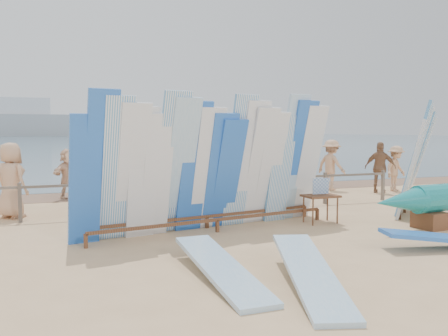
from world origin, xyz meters
name	(u,v)px	position (x,y,z in m)	size (l,w,h in m)	color
ground	(232,236)	(0.00, 0.00, 0.00)	(160.00, 160.00, 0.00)	tan
ocean	(63,138)	(0.00, 128.00, 0.00)	(320.00, 240.00, 0.02)	#3F5D70
wet_sand_strip	(156,192)	(0.00, 7.20, 0.00)	(40.00, 2.60, 0.01)	#7F5E47
distant_ship	(25,122)	(-12.00, 180.00, 5.31)	(45.00, 8.00, 14.00)	#999EA3
fence	(190,188)	(0.00, 3.00, 0.63)	(12.08, 0.08, 0.90)	#706355
main_surfboard_rack	(212,169)	(-0.17, 0.70, 1.30)	(5.77, 1.70, 2.89)	brown
side_surfboard_rack	(416,163)	(5.26, 0.86, 1.26)	(2.25, 2.16, 2.80)	brown
vendor_table	(320,208)	(2.37, 0.59, 0.34)	(0.77, 0.55, 1.02)	brown
flat_board_b	(310,287)	(-0.12, -3.20, 0.00)	(0.56, 2.70, 0.07)	#8DBEE1
flat_board_a	(221,278)	(-1.11, -2.44, 0.00)	(0.56, 2.70, 0.07)	#8DBEE1
beach_chair_left	(198,199)	(0.38, 3.50, 0.24)	(0.55, 0.56, 0.83)	red
beach_chair_right	(194,196)	(0.40, 4.01, 0.26)	(0.60, 0.62, 0.89)	red
stroller	(265,186)	(2.67, 4.19, 0.42)	(0.69, 0.86, 1.05)	red
beachgoer_2	(105,180)	(-2.00, 3.99, 0.80)	(0.77, 0.37, 1.59)	beige
beachgoer_6	(215,174)	(1.29, 4.75, 0.78)	(0.76, 0.36, 1.55)	tan
beachgoer_extra_0	(396,168)	(7.82, 4.61, 0.78)	(1.01, 0.42, 1.57)	tan
beachgoer_8	(266,172)	(2.98, 4.74, 0.80)	(0.77, 0.37, 1.59)	beige
beachgoer_4	(217,175)	(1.27, 4.57, 0.79)	(0.92, 0.40, 1.57)	#8C6042
beachgoer_1	(87,180)	(-2.43, 4.35, 0.78)	(0.57, 0.31, 1.57)	#8C6042
beachgoer_0	(11,180)	(-4.22, 3.68, 0.90)	(0.88, 0.42, 1.80)	tan
beachgoer_3	(154,172)	(-0.26, 6.26, 0.78)	(1.01, 0.42, 1.56)	tan
beachgoer_11	(68,173)	(-2.84, 6.72, 0.76)	(1.42, 0.46, 1.53)	beige
beachgoer_5	(130,166)	(-0.87, 7.09, 0.93)	(1.73, 0.56, 1.86)	beige
beachgoer_9	(331,165)	(5.91, 5.65, 0.88)	(1.14, 0.47, 1.77)	tan
beachgoer_7	(212,174)	(1.21, 4.81, 0.78)	(0.57, 0.31, 1.56)	#8C6042
beachgoer_10	(380,167)	(7.02, 4.42, 0.85)	(1.00, 0.43, 1.71)	#8C6042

